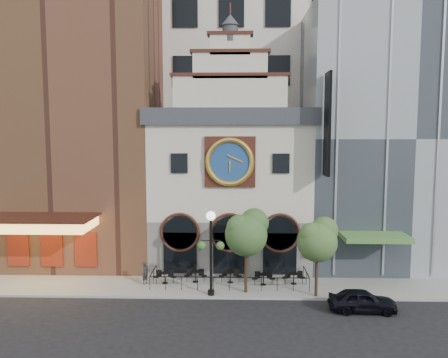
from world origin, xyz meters
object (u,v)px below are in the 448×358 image
at_px(bistro_2, 230,276).
at_px(tree_left, 247,232).
at_px(bistro_1, 195,276).
at_px(bistro_3, 263,278).
at_px(bistro_4, 294,277).
at_px(pedestrian, 145,273).
at_px(car_right, 362,301).
at_px(lamppost, 211,243).
at_px(bistro_0, 165,277).
at_px(tree_right, 318,239).

height_order(bistro_2, tree_left, tree_left).
height_order(bistro_1, bistro_3, same).
xyz_separation_m(bistro_1, bistro_4, (6.86, -0.22, 0.00)).
bearing_deg(bistro_1, pedestrian, -172.33).
bearing_deg(car_right, bistro_3, 56.35).
xyz_separation_m(pedestrian, lamppost, (4.68, -1.97, 2.61)).
xyz_separation_m(bistro_3, pedestrian, (-8.18, -0.00, 0.31)).
distance_m(bistro_0, pedestrian, 1.38).
xyz_separation_m(bistro_4, tree_left, (-3.31, -1.64, 3.59)).
relative_size(bistro_1, bistro_3, 1.00).
xyz_separation_m(bistro_3, car_right, (5.61, -4.04, 0.06)).
xyz_separation_m(bistro_3, tree_right, (3.29, -1.95, 3.28)).
height_order(bistro_3, car_right, car_right).
height_order(bistro_0, bistro_1, same).
distance_m(pedestrian, tree_left, 7.84).
height_order(bistro_1, car_right, car_right).
distance_m(bistro_4, tree_right, 4.11).
height_order(bistro_4, pedestrian, pedestrian).
xyz_separation_m(bistro_4, pedestrian, (-10.29, -0.24, 0.31)).
bearing_deg(pedestrian, bistro_4, -68.90).
bearing_deg(bistro_0, car_right, -18.56).
distance_m(bistro_3, tree_right, 5.04).
distance_m(car_right, tree_right, 4.49).
bearing_deg(car_right, bistro_0, 73.58).
xyz_separation_m(lamppost, tree_left, (2.31, 0.57, 0.66)).
bearing_deg(car_right, lamppost, 79.38).
height_order(bistro_2, car_right, car_right).
bearing_deg(tree_right, lamppost, -179.72).
height_order(car_right, tree_left, tree_left).
relative_size(bistro_0, pedestrian, 1.02).
distance_m(pedestrian, tree_right, 12.01).
relative_size(bistro_4, car_right, 0.40).
bearing_deg(tree_right, tree_left, 173.17).
height_order(bistro_0, lamppost, lamppost).
relative_size(bistro_4, pedestrian, 1.02).
bearing_deg(bistro_1, lamppost, -62.99).
bearing_deg(car_right, bistro_4, 41.37).
xyz_separation_m(bistro_0, lamppost, (3.34, -2.12, 2.93)).
bearing_deg(pedestrian, car_right, -86.56).
distance_m(bistro_1, bistro_2, 2.46).
xyz_separation_m(bistro_1, bistro_2, (2.46, -0.05, 0.00)).
xyz_separation_m(bistro_2, lamppost, (-1.22, -2.39, 2.93)).
bearing_deg(tree_left, lamppost, -166.13).
relative_size(bistro_0, bistro_2, 1.00).
bearing_deg(lamppost, tree_right, -3.33).
distance_m(bistro_0, bistro_2, 4.56).
bearing_deg(bistro_0, tree_left, -15.31).
distance_m(car_right, lamppost, 9.77).
distance_m(bistro_3, lamppost, 4.97).
height_order(bistro_3, tree_right, tree_right).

